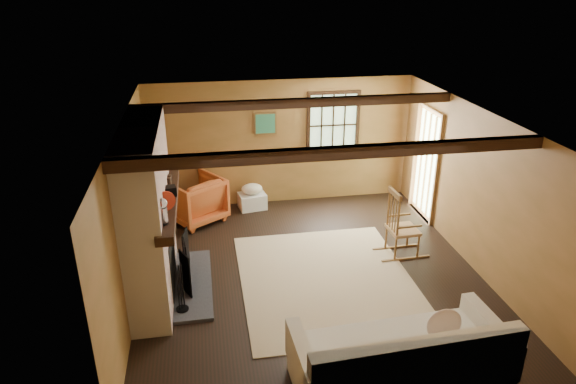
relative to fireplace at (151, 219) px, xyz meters
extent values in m
plane|color=black|center=(2.23, 0.00, -1.10)|extent=(5.50, 5.50, 0.00)
cube|color=#9D6937|center=(2.23, 2.75, 0.10)|extent=(5.00, 0.02, 2.40)
cube|color=#9D6937|center=(2.23, -2.75, 0.10)|extent=(5.00, 0.02, 2.40)
cube|color=#9D6937|center=(-0.27, 0.00, 0.10)|extent=(0.02, 5.50, 2.40)
cube|color=#9D6937|center=(4.73, 0.00, 0.10)|extent=(0.02, 5.50, 2.40)
cube|color=silver|center=(2.23, 0.00, 1.30)|extent=(5.00, 5.50, 0.02)
cube|color=black|center=(2.23, -1.20, 1.23)|extent=(5.00, 0.12, 0.14)
cube|color=black|center=(2.23, 1.20, 1.23)|extent=(5.00, 0.12, 0.14)
cube|color=black|center=(3.23, 2.72, 0.40)|extent=(1.02, 0.06, 1.32)
cube|color=#A8CC9C|center=(3.23, 2.75, 0.40)|extent=(0.90, 0.01, 1.20)
cube|color=black|center=(3.23, 2.73, 0.40)|extent=(0.90, 0.03, 0.02)
cube|color=brown|center=(4.70, 1.70, -0.10)|extent=(0.06, 1.00, 2.06)
cube|color=#A8CC9C|center=(4.73, 1.70, -0.10)|extent=(0.01, 0.80, 1.85)
cube|color=brown|center=(1.93, 2.72, 0.50)|extent=(0.42, 0.03, 0.42)
cube|color=#297C69|center=(1.93, 2.71, 0.50)|extent=(0.36, 0.01, 0.36)
cube|color=brown|center=(-0.02, 0.00, 0.10)|extent=(0.50, 2.20, 2.40)
cube|color=black|center=(0.05, 0.00, -0.65)|extent=(0.38, 1.00, 0.85)
cube|color=#39393E|center=(0.48, 0.00, -1.08)|extent=(0.55, 1.80, 0.05)
cube|color=black|center=(0.26, 0.00, 0.25)|extent=(0.22, 2.30, 0.12)
cube|color=black|center=(0.41, -0.26, -0.74)|extent=(0.15, 0.30, 0.63)
cube|color=black|center=(0.41, 0.06, -0.74)|extent=(0.06, 0.32, 0.63)
cube|color=black|center=(0.41, 0.39, -0.74)|extent=(0.08, 0.31, 0.63)
cylinder|color=black|center=(0.35, -0.64, -1.04)|extent=(0.17, 0.17, 0.02)
cylinder|color=black|center=(0.31, -0.67, -0.71)|extent=(0.01, 0.01, 0.69)
cylinder|color=black|center=(0.35, -0.64, -0.71)|extent=(0.01, 0.01, 0.69)
cylinder|color=black|center=(0.38, -0.61, -0.71)|extent=(0.01, 0.01, 0.69)
cylinder|color=white|center=(0.25, -0.80, 0.41)|extent=(0.10, 0.10, 0.22)
sphere|color=white|center=(0.25, -0.80, 0.58)|extent=(0.12, 0.12, 0.12)
cylinder|color=red|center=(0.25, -0.42, 0.44)|extent=(0.26, 0.11, 0.26)
cube|color=black|center=(0.25, 0.06, 0.37)|extent=(0.26, 0.19, 0.13)
cylinder|color=black|center=(0.25, 0.49, 0.35)|extent=(0.08, 0.08, 0.09)
cylinder|color=black|center=(0.25, 0.64, 0.35)|extent=(0.07, 0.07, 0.08)
cube|color=tan|center=(2.43, -0.20, -1.10)|extent=(2.50, 3.00, 0.01)
cube|color=tan|center=(3.80, 0.35, -0.67)|extent=(0.46, 0.48, 0.05)
cube|color=brown|center=(3.61, 0.35, -0.03)|extent=(0.07, 0.44, 0.08)
cylinder|color=brown|center=(4.00, 0.17, -0.88)|extent=(0.03, 0.03, 0.42)
cylinder|color=brown|center=(3.98, 0.55, -0.88)|extent=(0.03, 0.03, 0.42)
cylinder|color=brown|center=(3.62, 0.15, -0.88)|extent=(0.03, 0.03, 0.42)
cylinder|color=brown|center=(3.60, 0.54, -0.88)|extent=(0.03, 0.03, 0.42)
cylinder|color=brown|center=(3.62, 0.15, -0.34)|extent=(0.03, 0.03, 0.72)
cylinder|color=brown|center=(3.60, 0.54, -0.34)|extent=(0.03, 0.03, 0.72)
cylinder|color=brown|center=(3.61, 0.25, -0.36)|extent=(0.02, 0.02, 0.59)
cylinder|color=brown|center=(3.61, 0.35, -0.36)|extent=(0.02, 0.02, 0.59)
cylinder|color=brown|center=(3.60, 0.44, -0.36)|extent=(0.02, 0.02, 0.59)
cube|color=brown|center=(3.81, 0.14, -0.51)|extent=(0.40, 0.06, 0.03)
cube|color=brown|center=(3.79, 0.56, -0.51)|extent=(0.40, 0.06, 0.03)
cube|color=brown|center=(3.81, 0.16, -1.09)|extent=(0.81, 0.07, 0.03)
cube|color=brown|center=(3.79, 0.54, -1.09)|extent=(0.81, 0.07, 0.03)
cube|color=silver|center=(2.69, -2.35, -0.86)|extent=(2.29, 1.12, 0.49)
cube|color=silver|center=(2.72, -2.78, -0.49)|extent=(2.25, 0.28, 0.62)
cube|color=silver|center=(1.63, -2.40, -0.63)|extent=(0.21, 1.02, 0.45)
cube|color=silver|center=(3.76, -2.30, -0.63)|extent=(0.21, 1.02, 0.45)
ellipsoid|color=silver|center=(3.25, -2.21, -0.49)|extent=(0.41, 0.16, 0.40)
cylinder|color=brown|center=(0.02, 2.60, -1.04)|extent=(0.44, 0.13, 0.13)
cylinder|color=brown|center=(0.16, 2.60, -1.04)|extent=(0.44, 0.13, 0.13)
cylinder|color=brown|center=(0.31, 2.60, -1.04)|extent=(0.44, 0.13, 0.13)
cylinder|color=brown|center=(0.02, 2.60, -0.91)|extent=(0.44, 0.13, 0.13)
cylinder|color=brown|center=(0.16, 2.60, -0.91)|extent=(0.44, 0.13, 0.13)
cylinder|color=brown|center=(0.31, 2.60, -0.91)|extent=(0.44, 0.13, 0.13)
cube|color=white|center=(1.62, 2.49, -0.95)|extent=(0.55, 0.45, 0.30)
ellipsoid|color=silver|center=(1.62, 2.49, -0.70)|extent=(0.49, 0.45, 0.20)
imported|color=#BF6026|center=(0.55, 2.15, -0.69)|extent=(1.25, 1.25, 0.83)
camera|label=1|loc=(0.77, -6.45, 3.08)|focal=32.00mm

